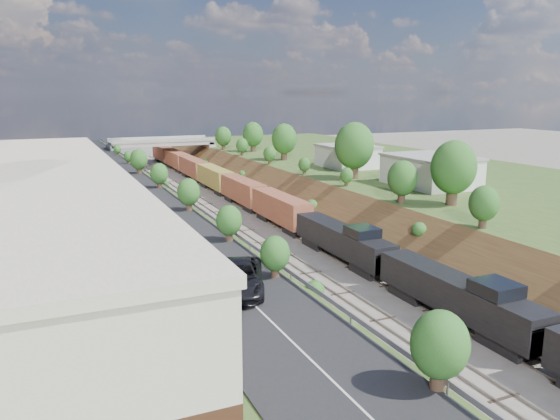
{
  "coord_description": "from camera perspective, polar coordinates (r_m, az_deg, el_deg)",
  "views": [
    {
      "loc": [
        -26.8,
        -9.4,
        17.93
      ],
      "look_at": [
        -4.48,
        41.26,
        6.0
      ],
      "focal_mm": 35.0,
      "sensor_mm": 36.0,
      "label": 1
    }
  ],
  "objects": [
    {
      "name": "platform_right",
      "position": [
        92.9,
        16.74,
        2.08
      ],
      "size": [
        44.0,
        180.0,
        5.0
      ],
      "primitive_type": "cube",
      "color": "#364F20",
      "rests_on": "ground"
    },
    {
      "name": "embankment_left",
      "position": [
        73.4,
        -10.63,
        -2.19
      ],
      "size": [
        10.0,
        180.0,
        10.0
      ],
      "primitive_type": "cube",
      "rotation": [
        0.0,
        0.79,
        0.0
      ],
      "color": "brown",
      "rests_on": "ground"
    },
    {
      "name": "embankment_right",
      "position": [
        81.03,
        4.68,
        -0.66
      ],
      "size": [
        10.0,
        180.0,
        10.0
      ],
      "primitive_type": "cube",
      "rotation": [
        0.0,
        0.79,
        0.0
      ],
      "color": "brown",
      "rests_on": "ground"
    },
    {
      "name": "rail_left_track",
      "position": [
        75.63,
        -4.43,
        -1.52
      ],
      "size": [
        1.58,
        180.0,
        0.18
      ],
      "primitive_type": "cube",
      "color": "gray",
      "rests_on": "ground"
    },
    {
      "name": "rail_right_track",
      "position": [
        77.45,
        -0.8,
        -1.16
      ],
      "size": [
        1.58,
        180.0,
        0.18
      ],
      "primitive_type": "cube",
      "color": "gray",
      "rests_on": "ground"
    },
    {
      "name": "road",
      "position": [
        71.48,
        -14.29,
        1.4
      ],
      "size": [
        8.0,
        180.0,
        0.1
      ],
      "primitive_type": "cube",
      "color": "black",
      "rests_on": "platform_left"
    },
    {
      "name": "guardrail",
      "position": [
        71.97,
        -11.07,
        2.03
      ],
      "size": [
        0.1,
        171.0,
        0.7
      ],
      "color": "#99999E",
      "rests_on": "platform_left"
    },
    {
      "name": "commercial_building",
      "position": [
        48.34,
        -24.71,
        -0.21
      ],
      "size": [
        14.3,
        62.3,
        7.0
      ],
      "color": "brown",
      "rests_on": "platform_left"
    },
    {
      "name": "overpass",
      "position": [
        134.73,
        -12.27,
        6.34
      ],
      "size": [
        24.5,
        8.3,
        7.4
      ],
      "color": "gray",
      "rests_on": "ground"
    },
    {
      "name": "white_building_near",
      "position": [
        80.12,
        15.43,
        3.88
      ],
      "size": [
        9.0,
        12.0,
        4.0
      ],
      "primitive_type": "cube",
      "color": "silver",
      "rests_on": "platform_right"
    },
    {
      "name": "white_building_far",
      "position": [
        97.77,
        7.05,
        5.53
      ],
      "size": [
        8.0,
        10.0,
        3.6
      ],
      "primitive_type": "cube",
      "color": "silver",
      "rests_on": "platform_right"
    },
    {
      "name": "tree_right_large",
      "position": [
        66.57,
        17.68,
        4.21
      ],
      "size": [
        5.25,
        5.25,
        7.61
      ],
      "color": "#473323",
      "rests_on": "platform_right"
    },
    {
      "name": "tree_left_crest",
      "position": [
        34.75,
        3.1,
        -6.12
      ],
      "size": [
        2.45,
        2.45,
        3.55
      ],
      "color": "#473323",
      "rests_on": "platform_left"
    },
    {
      "name": "freight_train",
      "position": [
        87.34,
        -3.72,
        1.94
      ],
      "size": [
        2.83,
        145.04,
        4.55
      ],
      "color": "black",
      "rests_on": "ground"
    },
    {
      "name": "suv",
      "position": [
        36.13,
        -4.44,
        -7.0
      ],
      "size": [
        5.49,
        7.83,
        1.99
      ],
      "primitive_type": "imported",
      "rotation": [
        0.0,
        0.0,
        -0.34
      ],
      "color": "black",
      "rests_on": "road"
    }
  ]
}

